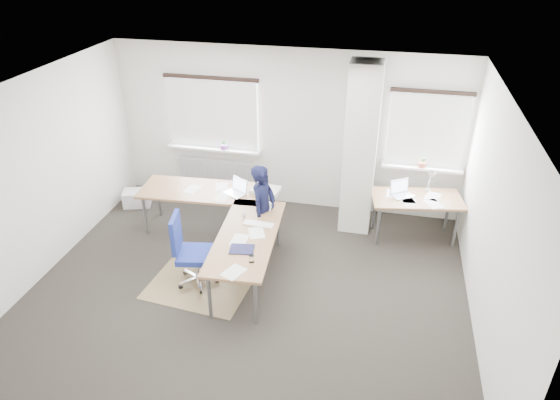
% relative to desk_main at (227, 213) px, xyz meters
% --- Properties ---
extents(ground, '(6.00, 6.00, 0.00)m').
position_rel_desk_main_xyz_m(ground, '(0.55, -0.76, -0.69)').
color(ground, black).
rests_on(ground, ground).
extents(room_shell, '(6.04, 5.04, 2.82)m').
position_rel_desk_main_xyz_m(room_shell, '(0.73, -0.31, 1.05)').
color(room_shell, silver).
rests_on(room_shell, ground).
extents(floor_mat, '(1.50, 1.31, 0.01)m').
position_rel_desk_main_xyz_m(floor_mat, '(-0.14, -0.86, -0.69)').
color(floor_mat, olive).
rests_on(floor_mat, ground).
extents(white_crate, '(0.55, 0.45, 0.28)m').
position_rel_desk_main_xyz_m(white_crate, '(-2.07, 1.03, -0.55)').
color(white_crate, white).
rests_on(white_crate, ground).
extents(desk_main, '(2.56, 2.62, 0.96)m').
position_rel_desk_main_xyz_m(desk_main, '(0.00, 0.00, 0.00)').
color(desk_main, brown).
rests_on(desk_main, ground).
extents(desk_side, '(1.50, 0.93, 1.22)m').
position_rel_desk_main_xyz_m(desk_side, '(2.80, 1.04, -0.01)').
color(desk_side, brown).
rests_on(desk_side, ground).
extents(task_chair, '(0.61, 0.59, 1.10)m').
position_rel_desk_main_xyz_m(task_chair, '(-0.23, -0.85, -0.39)').
color(task_chair, navy).
rests_on(task_chair, ground).
extents(person, '(0.46, 0.59, 1.45)m').
position_rel_desk_main_xyz_m(person, '(0.53, 0.15, 0.03)').
color(person, black).
rests_on(person, ground).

